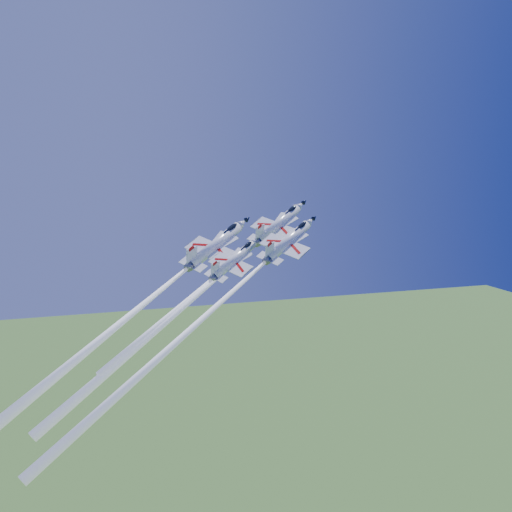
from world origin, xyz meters
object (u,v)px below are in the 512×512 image
object	(u,v)px
jet_lead	(199,293)
jet_left	(146,302)
jet_slot	(193,295)
jet_right	(203,318)

from	to	relation	value
jet_lead	jet_left	size ratio (longest dim) A/B	1.13
jet_left	jet_slot	distance (m)	8.58
jet_lead	jet_left	distance (m)	9.47
jet_left	jet_slot	size ratio (longest dim) A/B	1.46
jet_right	jet_slot	distance (m)	8.69
jet_right	jet_slot	bearing A→B (deg)	146.20
jet_left	jet_right	distance (m)	14.16
jet_left	jet_slot	bearing A→B (deg)	32.64
jet_right	jet_slot	size ratio (longest dim) A/B	1.64
jet_lead	jet_slot	distance (m)	1.12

